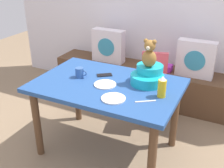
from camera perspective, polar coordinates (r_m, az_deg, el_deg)
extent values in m
plane|color=#8C7256|center=(2.90, -0.89, -13.20)|extent=(8.00, 8.00, 0.00)
cube|color=brown|center=(3.72, 7.43, 0.11)|extent=(2.60, 0.44, 0.46)
cube|color=silver|center=(3.74, -0.75, 7.91)|extent=(0.44, 0.14, 0.44)
cylinder|color=teal|center=(3.68, -1.27, 7.60)|extent=(0.24, 0.01, 0.24)
cube|color=silver|center=(3.41, 16.93, 4.99)|extent=(0.44, 0.14, 0.44)
cylinder|color=teal|center=(3.34, 16.69, 4.60)|extent=(0.24, 0.01, 0.24)
cube|color=#BD36C4|center=(3.56, 10.67, 3.39)|extent=(0.20, 0.14, 0.07)
cube|color=#264C8C|center=(2.51, -1.00, -0.26)|extent=(1.32, 0.88, 0.04)
cylinder|color=brown|center=(2.73, -15.23, -7.87)|extent=(0.07, 0.07, 0.70)
cylinder|color=brown|center=(2.26, 8.25, -15.13)|extent=(0.07, 0.07, 0.70)
cylinder|color=brown|center=(3.21, -7.18, -1.82)|extent=(0.07, 0.07, 0.70)
cylinder|color=brown|center=(2.82, 12.85, -6.47)|extent=(0.07, 0.07, 0.70)
cylinder|color=#D84C59|center=(3.15, 8.49, 0.85)|extent=(0.34, 0.34, 0.10)
cube|color=#D84C59|center=(3.22, 8.84, 4.46)|extent=(0.30, 0.12, 0.24)
cube|color=white|center=(2.96, 8.34, 0.57)|extent=(0.34, 0.27, 0.02)
cylinder|color=silver|center=(3.20, 5.00, -4.18)|extent=(0.03, 0.03, 0.46)
cylinder|color=silver|center=(3.13, 9.79, -5.25)|extent=(0.03, 0.03, 0.46)
cylinder|color=silver|center=(3.44, 6.72, -2.09)|extent=(0.03, 0.03, 0.46)
cylinder|color=silver|center=(3.37, 11.20, -3.03)|extent=(0.03, 0.03, 0.46)
cylinder|color=#17ABC0|center=(2.49, 7.27, 0.99)|extent=(0.30, 0.30, 0.09)
cylinder|color=#17ABC0|center=(2.51, 7.83, 3.16)|extent=(0.24, 0.24, 0.07)
ellipsoid|color=olive|center=(2.44, 7.67, 5.23)|extent=(0.13, 0.11, 0.15)
sphere|color=olive|center=(2.40, 7.83, 7.86)|extent=(0.10, 0.10, 0.10)
sphere|color=beige|center=(2.36, 7.49, 7.41)|extent=(0.04, 0.04, 0.04)
sphere|color=olive|center=(2.40, 7.03, 8.84)|extent=(0.04, 0.04, 0.04)
sphere|color=olive|center=(2.38, 8.75, 8.58)|extent=(0.04, 0.04, 0.04)
cylinder|color=gold|center=(2.27, 10.27, -0.91)|extent=(0.07, 0.07, 0.15)
cone|color=white|center=(2.23, 10.45, 1.22)|extent=(0.06, 0.06, 0.03)
cylinder|color=#335999|center=(2.62, -6.73, 2.36)|extent=(0.08, 0.08, 0.09)
torus|color=#335999|center=(2.60, -5.76, 2.27)|extent=(0.06, 0.01, 0.06)
cylinder|color=white|center=(2.23, 0.29, -3.00)|extent=(0.20, 0.20, 0.01)
cylinder|color=white|center=(2.46, -1.39, -0.11)|extent=(0.20, 0.20, 0.01)
cube|color=black|center=(2.66, -1.57, 1.87)|extent=(0.16, 0.14, 0.01)
cube|color=silver|center=(2.21, 6.92, -3.58)|extent=(0.15, 0.11, 0.01)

